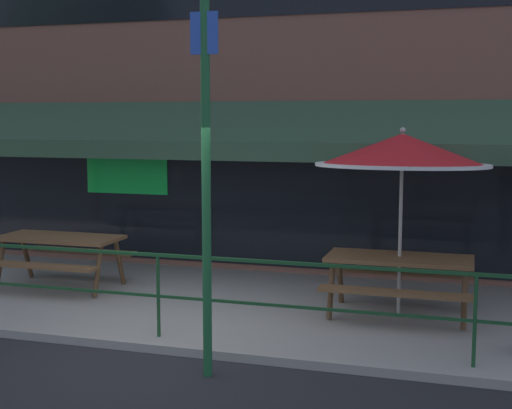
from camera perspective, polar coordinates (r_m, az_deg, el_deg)
ground_plane at (r=8.15m, az=-8.65°, el=-11.68°), size 120.00×120.00×0.00m
patio_deck at (r=9.90m, az=-3.62°, el=-7.93°), size 15.00×4.00×0.10m
restaurant_building at (r=11.70m, az=0.13°, el=11.23°), size 15.00×1.60×6.96m
patio_railing at (r=8.19m, az=-7.85°, el=-5.75°), size 13.84×0.04×0.97m
picnic_table_left at (r=10.85m, az=-15.43°, el=-3.28°), size 1.80×1.42×0.76m
picnic_table_centre at (r=9.14m, az=11.37°, el=-5.08°), size 1.80×1.42×0.76m
patio_umbrella_centre at (r=8.98m, az=11.62°, el=4.19°), size 2.14×2.14×2.38m
street_sign_pole at (r=6.96m, az=-4.04°, el=5.47°), size 0.28×0.09×4.71m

